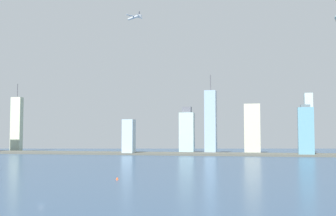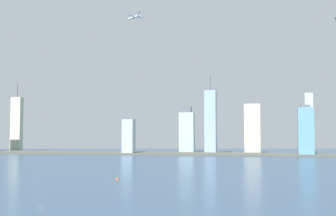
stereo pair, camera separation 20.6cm
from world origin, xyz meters
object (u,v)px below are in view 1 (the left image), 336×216
skyscraper_5 (306,131)px  airplane (134,17)px  skyscraper_1 (17,124)px  skyscraper_3 (252,129)px  skyscraper_9 (187,131)px  channel_buoy_0 (117,178)px  skyscraper_7 (211,122)px  skyscraper_4 (129,137)px  skyscraper_8 (309,123)px

skyscraper_5 → airplane: bearing=-176.5°
skyscraper_1 → airplane: (272.02, -104.34, 170.04)m
skyscraper_3 → skyscraper_9: size_ratio=1.02×
channel_buoy_0 → airplane: 435.56m
skyscraper_9 → skyscraper_7: bearing=-41.7°
skyscraper_7 → skyscraper_9: size_ratio=1.62×
skyscraper_7 → skyscraper_9: bearing=138.3°
skyscraper_4 → skyscraper_9: 131.95m
channel_buoy_0 → skyscraper_4: bearing=106.2°
skyscraper_8 → airplane: airplane is taller
skyscraper_3 → skyscraper_5: 113.17m
skyscraper_1 → skyscraper_3: (457.52, -8.31, -10.68)m
skyscraper_1 → skyscraper_3: skyscraper_1 is taller
skyscraper_5 → skyscraper_9: 223.93m
skyscraper_1 → airplane: bearing=-21.0°
skyscraper_7 → skyscraper_3: bearing=16.2°
skyscraper_1 → channel_buoy_0: size_ratio=61.64×
skyscraper_7 → skyscraper_8: 169.41m
skyscraper_9 → airplane: airplane is taller
skyscraper_5 → skyscraper_7: bearing=158.4°
skyscraper_4 → skyscraper_5: size_ratio=0.74×
skyscraper_3 → skyscraper_5: (80.21, -79.67, -5.21)m
skyscraper_7 → channel_buoy_0: (-18.75, -437.45, -53.08)m
skyscraper_5 → skyscraper_3: bearing=135.2°
skyscraper_7 → skyscraper_8: (165.27, 37.18, -2.05)m
skyscraper_5 → airplane: airplane is taller
skyscraper_3 → skyscraper_5: bearing=-44.8°
skyscraper_7 → channel_buoy_0: bearing=-92.5°
skyscraper_1 → skyscraper_8: (552.97, 8.61, -1.42)m
skyscraper_3 → channel_buoy_0: bearing=-101.0°
airplane → skyscraper_9: bearing=-83.3°
skyscraper_4 → skyscraper_5: (277.77, 2.36, 8.96)m
skyscraper_5 → skyscraper_7: (-150.04, 59.40, 16.53)m
skyscraper_3 → skyscraper_4: skyscraper_3 is taller
skyscraper_7 → skyscraper_1: bearing=175.8°
skyscraper_3 → skyscraper_7: size_ratio=0.63×
skyscraper_7 → airplane: bearing=-146.8°
airplane → skyscraper_5: bearing=-140.5°
skyscraper_1 → skyscraper_5: 545.12m
skyscraper_4 → skyscraper_8: skyscraper_8 is taller
skyscraper_1 → channel_buoy_0: skyscraper_1 is taller
skyscraper_4 → skyscraper_9: bearing=53.2°
skyscraper_1 → skyscraper_4: bearing=-19.2°
skyscraper_5 → skyscraper_1: bearing=170.7°
skyscraper_8 → skyscraper_9: 214.61m
airplane → skyscraper_7: bearing=-110.8°
skyscraper_3 → skyscraper_7: bearing=-163.8°
skyscraper_7 → skyscraper_9: 67.22m
skyscraper_7 → airplane: airplane is taller
skyscraper_7 → skyscraper_9: skyscraper_7 is taller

